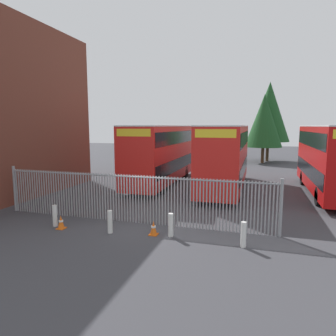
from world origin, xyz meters
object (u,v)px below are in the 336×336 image
Objects in this scene: traffic_cone_mid_forecourt at (61,222)px; bollard_far_right at (243,235)px; bollard_center_front at (110,222)px; double_decker_bus_near_gate at (226,155)px; bollard_near_right at (171,225)px; double_decker_bus_behind_fence_left at (330,157)px; double_decker_bus_behind_fence_right at (162,152)px; bollard_near_left at (55,216)px; traffic_cone_by_gate at (153,228)px.

bollard_far_right is at bearing 1.49° from traffic_cone_mid_forecourt.
bollard_center_front is 1.00× the size of bollard_far_right.
double_decker_bus_near_gate is 11.00m from bollard_center_front.
bollard_near_right is at bearing 5.51° from traffic_cone_mid_forecourt.
double_decker_bus_behind_fence_left reaches higher than bollard_center_front.
bollard_center_front is 1.61× the size of traffic_cone_mid_forecourt.
double_decker_bus_near_gate is 11.38× the size of bollard_center_front.
double_decker_bus_behind_fence_left reaches higher than bollard_near_right.
double_decker_bus_behind_fence_left is at bearing -1.58° from double_decker_bus_behind_fence_right.
bollard_near_left is 1.61× the size of traffic_cone_by_gate.
traffic_cone_by_gate and traffic_cone_mid_forecourt have the same top height.
double_decker_bus_behind_fence_right is at bearing 96.53° from bollard_center_front.
double_decker_bus_behind_fence_right reaches higher than traffic_cone_by_gate.
bollard_near_left is at bearing -97.78° from double_decker_bus_behind_fence_right.
double_decker_bus_behind_fence_left is 11.71m from bollard_far_right.
double_decker_bus_behind_fence_right is at bearing 106.01° from traffic_cone_by_gate.
double_decker_bus_behind_fence_right reaches higher than bollard_far_right.
double_decker_bus_near_gate reaches higher than bollard_near_left.
traffic_cone_mid_forecourt is at bearing -173.81° from traffic_cone_by_gate.
bollard_near_left and bollard_center_front have the same top height.
double_decker_bus_behind_fence_left reaches higher than bollard_far_right.
bollard_center_front is at bearing -170.42° from traffic_cone_by_gate.
double_decker_bus_behind_fence_right is 11.38× the size of bollard_near_right.
double_decker_bus_behind_fence_right is 11.38× the size of bollard_far_right.
double_decker_bus_behind_fence_right reaches higher than bollard_center_front.
bollard_near_right is at bearing 1.69° from traffic_cone_by_gate.
traffic_cone_by_gate is at bearing -178.31° from bollard_near_right.
double_decker_bus_behind_fence_right is at bearing 82.22° from bollard_near_left.
bollard_near_right is at bearing -126.69° from double_decker_bus_behind_fence_left.
bollard_far_right is 3.56m from traffic_cone_by_gate.
bollard_near_left is at bearing -121.86° from double_decker_bus_near_gate.
bollard_near_left is 1.00× the size of bollard_near_right.
bollard_near_left is 4.52m from traffic_cone_by_gate.
bollard_far_right reaches higher than traffic_cone_by_gate.
double_decker_bus_behind_fence_left reaches higher than bollard_near_left.
double_decker_bus_behind_fence_right reaches higher than traffic_cone_mid_forecourt.
traffic_cone_mid_forecourt is (-12.40, -10.70, -2.13)m from double_decker_bus_behind_fence_left.
traffic_cone_by_gate is (1.79, 0.30, -0.19)m from bollard_center_front.
bollard_near_left is 1.00× the size of bollard_center_front.
traffic_cone_by_gate is (4.51, 0.23, -0.19)m from bollard_near_left.
bollard_near_left is (-12.86, -10.48, -1.95)m from double_decker_bus_behind_fence_left.
bollard_center_front is at bearing -179.36° from bollard_far_right.
bollard_center_front and bollard_near_right have the same top height.
bollard_near_right is (-1.07, -9.89, -1.95)m from double_decker_bus_near_gate.
bollard_far_right is (6.58, -10.81, -1.95)m from double_decker_bus_behind_fence_right.
bollard_far_right is at bearing -58.68° from double_decker_bus_behind_fence_right.
double_decker_bus_behind_fence_left is 16.71m from bollard_near_left.
bollard_near_left is at bearing 179.91° from bollard_far_right.
double_decker_bus_behind_fence_right reaches higher than bollard_near_left.
bollard_near_left is at bearing 155.29° from traffic_cone_mid_forecourt.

